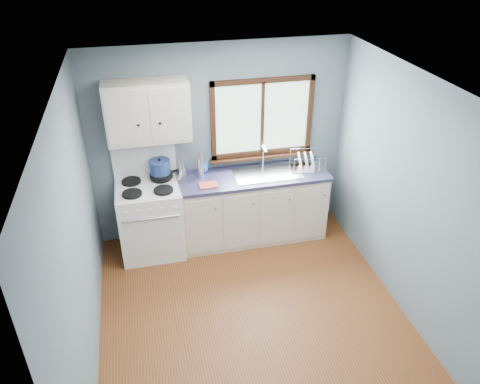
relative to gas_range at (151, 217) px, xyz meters
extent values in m
cube|color=brown|center=(0.95, -1.47, -0.50)|extent=(3.20, 3.60, 0.02)
cube|color=white|center=(0.95, -1.47, 2.02)|extent=(3.20, 3.60, 0.02)
cube|color=slate|center=(0.95, 0.34, 0.76)|extent=(3.20, 0.02, 2.50)
cube|color=slate|center=(-0.66, -1.47, 0.76)|extent=(0.02, 3.60, 2.50)
cube|color=slate|center=(2.56, -1.47, 0.76)|extent=(0.02, 3.60, 2.50)
cube|color=white|center=(0.00, -0.01, -0.03)|extent=(0.76, 0.65, 0.92)
cube|color=white|center=(0.00, 0.30, 0.65)|extent=(0.76, 0.05, 0.44)
cube|color=silver|center=(0.00, -0.01, 0.43)|extent=(0.72, 0.59, 0.01)
cylinder|color=black|center=(-0.18, -0.16, 0.45)|extent=(0.23, 0.23, 0.03)
cylinder|color=black|center=(0.18, -0.16, 0.45)|extent=(0.23, 0.23, 0.03)
cylinder|color=black|center=(-0.18, 0.14, 0.45)|extent=(0.23, 0.23, 0.03)
cylinder|color=black|center=(0.18, 0.14, 0.45)|extent=(0.23, 0.23, 0.03)
cylinder|color=silver|center=(0.00, -0.35, 0.21)|extent=(0.66, 0.02, 0.02)
cube|color=silver|center=(0.00, -0.33, -0.09)|extent=(0.66, 0.01, 0.55)
cube|color=beige|center=(1.31, 0.02, -0.05)|extent=(1.85, 0.60, 0.88)
cube|color=black|center=(1.31, 0.04, -0.45)|extent=(1.85, 0.54, 0.08)
cube|color=#222243|center=(1.31, 0.02, 0.41)|extent=(1.89, 0.64, 0.04)
cube|color=silver|center=(1.49, 0.02, 0.43)|extent=(0.84, 0.46, 0.01)
cube|color=silver|center=(1.29, 0.02, 0.36)|extent=(0.36, 0.40, 0.14)
cube|color=silver|center=(1.69, 0.02, 0.36)|extent=(0.36, 0.40, 0.14)
cylinder|color=silver|center=(1.49, 0.22, 0.57)|extent=(0.02, 0.02, 0.28)
cylinder|color=silver|center=(1.49, 0.15, 0.70)|extent=(0.02, 0.16, 0.02)
sphere|color=silver|center=(1.49, 0.22, 0.71)|extent=(0.04, 0.04, 0.04)
cube|color=#9EC6A8|center=(1.49, 0.32, 1.06)|extent=(1.22, 0.01, 0.92)
cube|color=#341B0E|center=(1.49, 0.30, 1.53)|extent=(1.30, 0.05, 0.06)
cube|color=#341B0E|center=(1.49, 0.30, 0.59)|extent=(1.30, 0.05, 0.06)
cube|color=#341B0E|center=(0.87, 0.30, 1.06)|extent=(0.06, 0.05, 1.00)
cube|color=#341B0E|center=(2.10, 0.30, 1.06)|extent=(0.06, 0.05, 1.00)
cube|color=#341B0E|center=(1.49, 0.30, 1.06)|extent=(0.03, 0.05, 0.92)
cube|color=#341B0E|center=(1.49, 0.27, 0.54)|extent=(1.36, 0.10, 0.03)
cube|color=beige|center=(0.10, 0.16, 1.31)|extent=(0.95, 0.32, 0.70)
cube|color=beige|center=(-0.14, -0.01, 1.31)|extent=(0.44, 0.01, 0.62)
cube|color=beige|center=(0.34, -0.01, 1.31)|extent=(0.44, 0.01, 0.62)
sphere|color=black|center=(-0.02, -0.02, 1.23)|extent=(0.03, 0.03, 0.03)
sphere|color=black|center=(0.22, -0.02, 1.23)|extent=(0.03, 0.03, 0.03)
cylinder|color=black|center=(0.18, 0.15, 0.49)|extent=(0.36, 0.36, 0.06)
cube|color=black|center=(0.37, 0.22, 0.49)|extent=(0.16, 0.08, 0.02)
cylinder|color=navy|center=(0.18, 0.15, 0.57)|extent=(0.29, 0.29, 0.21)
cylinder|color=navy|center=(0.18, 0.15, 0.68)|extent=(0.30, 0.30, 0.01)
sphere|color=black|center=(0.18, 0.15, 0.70)|extent=(0.04, 0.04, 0.04)
cylinder|color=silver|center=(0.43, 0.12, 0.50)|extent=(0.16, 0.16, 0.16)
cylinder|color=silver|center=(0.46, 0.13, 0.67)|extent=(0.01, 0.01, 0.23)
cylinder|color=silver|center=(0.42, 0.15, 0.69)|extent=(0.01, 0.01, 0.27)
cylinder|color=silver|center=(0.43, 0.10, 0.65)|extent=(0.01, 0.01, 0.21)
cylinder|color=silver|center=(0.66, 0.10, 0.59)|extent=(0.08, 0.08, 0.33)
imported|color=blue|center=(0.71, 0.19, 0.55)|extent=(0.13, 0.13, 0.26)
cube|color=#C84734|center=(0.71, -0.13, 0.43)|extent=(0.23, 0.17, 0.02)
cube|color=silver|center=(2.03, 0.05, 0.43)|extent=(0.46, 0.38, 0.01)
cylinder|color=silver|center=(1.81, -0.07, 0.53)|extent=(0.01, 0.01, 0.20)
cylinder|color=silver|center=(2.20, -0.13, 0.53)|extent=(0.01, 0.01, 0.20)
cylinder|color=silver|center=(1.85, 0.23, 0.53)|extent=(0.01, 0.01, 0.20)
cylinder|color=silver|center=(2.25, 0.17, 0.53)|extent=(0.01, 0.01, 0.20)
cylinder|color=silver|center=(2.00, -0.10, 0.63)|extent=(0.40, 0.07, 0.01)
cylinder|color=silver|center=(2.05, 0.20, 0.63)|extent=(0.40, 0.07, 0.01)
cylinder|color=white|center=(1.93, 0.06, 0.54)|extent=(0.09, 0.23, 0.22)
cylinder|color=white|center=(2.01, 0.05, 0.54)|extent=(0.09, 0.23, 0.22)
cylinder|color=white|center=(2.09, 0.04, 0.54)|extent=(0.09, 0.23, 0.22)
camera|label=1|loc=(-0.01, -4.94, 3.19)|focal=35.00mm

